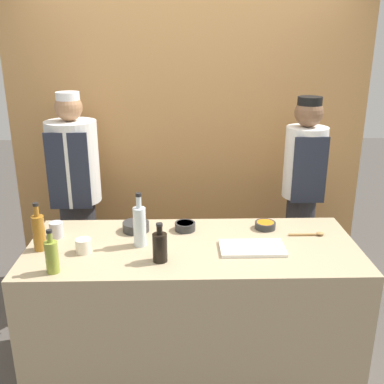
{
  "coord_description": "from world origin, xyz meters",
  "views": [
    {
      "loc": [
        -0.07,
        -2.43,
        2.07
      ],
      "look_at": [
        0.0,
        0.16,
        1.17
      ],
      "focal_mm": 42.0,
      "sensor_mm": 36.0,
      "label": 1
    }
  ],
  "objects_px": {
    "sauce_bowl_brown": "(185,226)",
    "bottle_clear": "(140,225)",
    "sauce_bowl_orange": "(265,225)",
    "bottle_soy": "(160,246)",
    "cup_steel": "(57,230)",
    "cup_cream": "(83,246)",
    "sauce_bowl_white": "(136,226)",
    "chef_left": "(77,199)",
    "bottle_oil": "(52,256)",
    "bottle_amber": "(39,232)",
    "wooden_spoon": "(311,234)",
    "chef_right": "(302,196)",
    "cutting_board": "(252,248)"
  },
  "relations": [
    {
      "from": "chef_left",
      "to": "bottle_clear",
      "type": "bearing_deg",
      "value": -54.07
    },
    {
      "from": "bottle_oil",
      "to": "cup_steel",
      "type": "distance_m",
      "value": 0.45
    },
    {
      "from": "bottle_soy",
      "to": "bottle_clear",
      "type": "relative_size",
      "value": 0.68
    },
    {
      "from": "cup_steel",
      "to": "cup_cream",
      "type": "relative_size",
      "value": 1.08
    },
    {
      "from": "bottle_oil",
      "to": "chef_right",
      "type": "xyz_separation_m",
      "value": [
        1.6,
        1.05,
        -0.06
      ]
    },
    {
      "from": "bottle_oil",
      "to": "bottle_soy",
      "type": "height_order",
      "value": "bottle_oil"
    },
    {
      "from": "sauce_bowl_white",
      "to": "wooden_spoon",
      "type": "bearing_deg",
      "value": -5.39
    },
    {
      "from": "sauce_bowl_white",
      "to": "bottle_amber",
      "type": "height_order",
      "value": "bottle_amber"
    },
    {
      "from": "sauce_bowl_orange",
      "to": "chef_right",
      "type": "xyz_separation_m",
      "value": [
        0.37,
        0.51,
        0.01
      ]
    },
    {
      "from": "sauce_bowl_brown",
      "to": "chef_left",
      "type": "distance_m",
      "value": 0.96
    },
    {
      "from": "sauce_bowl_orange",
      "to": "bottle_soy",
      "type": "height_order",
      "value": "bottle_soy"
    },
    {
      "from": "sauce_bowl_brown",
      "to": "bottle_clear",
      "type": "distance_m",
      "value": 0.36
    },
    {
      "from": "sauce_bowl_orange",
      "to": "bottle_clear",
      "type": "height_order",
      "value": "bottle_clear"
    },
    {
      "from": "sauce_bowl_orange",
      "to": "bottle_soy",
      "type": "relative_size",
      "value": 0.59
    },
    {
      "from": "cup_cream",
      "to": "chef_left",
      "type": "distance_m",
      "value": 0.85
    },
    {
      "from": "sauce_bowl_white",
      "to": "bottle_amber",
      "type": "distance_m",
      "value": 0.6
    },
    {
      "from": "bottle_amber",
      "to": "chef_left",
      "type": "bearing_deg",
      "value": 87.01
    },
    {
      "from": "cup_cream",
      "to": "bottle_oil",
      "type": "bearing_deg",
      "value": -116.73
    },
    {
      "from": "bottle_soy",
      "to": "chef_left",
      "type": "relative_size",
      "value": 0.13
    },
    {
      "from": "cutting_board",
      "to": "cup_cream",
      "type": "distance_m",
      "value": 0.98
    },
    {
      "from": "sauce_bowl_orange",
      "to": "bottle_oil",
      "type": "height_order",
      "value": "bottle_oil"
    },
    {
      "from": "chef_right",
      "to": "sauce_bowl_white",
      "type": "bearing_deg",
      "value": -156.35
    },
    {
      "from": "bottle_amber",
      "to": "bottle_clear",
      "type": "bearing_deg",
      "value": 4.28
    },
    {
      "from": "cup_cream",
      "to": "chef_right",
      "type": "height_order",
      "value": "chef_right"
    },
    {
      "from": "sauce_bowl_orange",
      "to": "bottle_amber",
      "type": "distance_m",
      "value": 1.4
    },
    {
      "from": "bottle_soy",
      "to": "bottle_clear",
      "type": "bearing_deg",
      "value": 122.1
    },
    {
      "from": "bottle_oil",
      "to": "bottle_amber",
      "type": "relative_size",
      "value": 0.83
    },
    {
      "from": "chef_left",
      "to": "chef_right",
      "type": "height_order",
      "value": "chef_left"
    },
    {
      "from": "sauce_bowl_white",
      "to": "bottle_amber",
      "type": "xyz_separation_m",
      "value": [
        -0.53,
        -0.26,
        0.08
      ]
    },
    {
      "from": "sauce_bowl_white",
      "to": "cup_cream",
      "type": "distance_m",
      "value": 0.4
    },
    {
      "from": "bottle_amber",
      "to": "bottle_clear",
      "type": "xyz_separation_m",
      "value": [
        0.58,
        0.04,
        0.02
      ]
    },
    {
      "from": "wooden_spoon",
      "to": "chef_right",
      "type": "distance_m",
      "value": 0.64
    },
    {
      "from": "sauce_bowl_white",
      "to": "bottle_soy",
      "type": "height_order",
      "value": "bottle_soy"
    },
    {
      "from": "bottle_soy",
      "to": "cup_steel",
      "type": "distance_m",
      "value": 0.73
    },
    {
      "from": "sauce_bowl_brown",
      "to": "cutting_board",
      "type": "xyz_separation_m",
      "value": [
        0.39,
        -0.29,
        -0.02
      ]
    },
    {
      "from": "sauce_bowl_white",
      "to": "bottle_oil",
      "type": "height_order",
      "value": "bottle_oil"
    },
    {
      "from": "sauce_bowl_brown",
      "to": "wooden_spoon",
      "type": "xyz_separation_m",
      "value": [
        0.79,
        -0.11,
        -0.02
      ]
    },
    {
      "from": "cup_steel",
      "to": "chef_right",
      "type": "relative_size",
      "value": 0.06
    },
    {
      "from": "sauce_bowl_brown",
      "to": "bottle_clear",
      "type": "height_order",
      "value": "bottle_clear"
    },
    {
      "from": "sauce_bowl_brown",
      "to": "bottle_clear",
      "type": "bearing_deg",
      "value": -141.58
    },
    {
      "from": "bottle_soy",
      "to": "chef_left",
      "type": "height_order",
      "value": "chef_left"
    },
    {
      "from": "wooden_spoon",
      "to": "sauce_bowl_white",
      "type": "bearing_deg",
      "value": 174.61
    },
    {
      "from": "sauce_bowl_orange",
      "to": "cup_cream",
      "type": "xyz_separation_m",
      "value": [
        -1.11,
        -0.31,
        0.02
      ]
    },
    {
      "from": "bottle_soy",
      "to": "cup_cream",
      "type": "height_order",
      "value": "bottle_soy"
    },
    {
      "from": "sauce_bowl_white",
      "to": "cup_cream",
      "type": "height_order",
      "value": "cup_cream"
    },
    {
      "from": "bottle_amber",
      "to": "wooden_spoon",
      "type": "relative_size",
      "value": 1.3
    },
    {
      "from": "sauce_bowl_white",
      "to": "cup_steel",
      "type": "xyz_separation_m",
      "value": [
        -0.48,
        -0.08,
        0.02
      ]
    },
    {
      "from": "sauce_bowl_brown",
      "to": "chef_left",
      "type": "xyz_separation_m",
      "value": [
        -0.81,
        0.53,
        0.0
      ]
    },
    {
      "from": "sauce_bowl_brown",
      "to": "bottle_clear",
      "type": "xyz_separation_m",
      "value": [
        -0.27,
        -0.21,
        0.1
      ]
    },
    {
      "from": "sauce_bowl_orange",
      "to": "cup_cream",
      "type": "bearing_deg",
      "value": -164.29
    }
  ]
}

